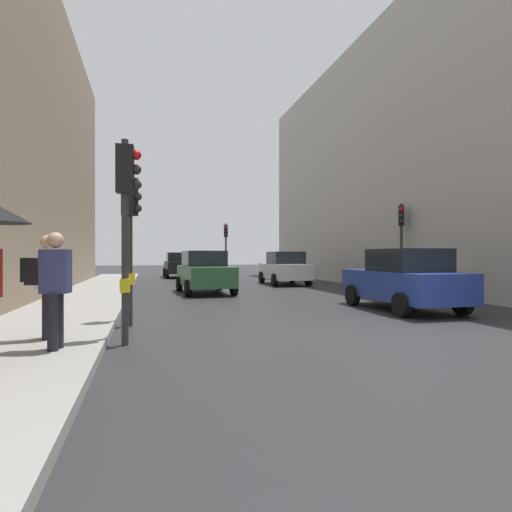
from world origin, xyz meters
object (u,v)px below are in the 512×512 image
object	(u,v)px
car_green_estate	(205,272)
car_dark_suv	(179,265)
traffic_light_near_right	(131,221)
car_blue_van	(404,280)
car_white_compact	(284,268)
pedestrian_with_black_backpack	(45,280)
traffic_light_near_left	(126,203)
pedestrian_with_grey_backpack	(52,283)
traffic_light_far_median	(226,240)
traffic_light_mid_street	(401,231)

from	to	relation	value
car_green_estate	car_dark_suv	world-z (taller)	same
traffic_light_near_right	car_blue_van	world-z (taller)	traffic_light_near_right
car_white_compact	car_dark_suv	world-z (taller)	same
traffic_light_near_right	car_green_estate	bearing A→B (deg)	71.32
car_blue_van	pedestrian_with_black_backpack	bearing A→B (deg)	-161.85
traffic_light_near_left	pedestrian_with_grey_backpack	world-z (taller)	traffic_light_near_left
car_blue_van	pedestrian_with_grey_backpack	xyz separation A→B (m)	(-8.53, -3.83, 0.29)
car_dark_suv	pedestrian_with_black_backpack	world-z (taller)	pedestrian_with_black_backpack
traffic_light_near_left	pedestrian_with_grey_backpack	bearing A→B (deg)	-141.39
traffic_light_near_left	car_green_estate	xyz separation A→B (m)	(2.67, 9.97, -1.61)
traffic_light_far_median	car_white_compact	bearing A→B (deg)	-76.27
traffic_light_near_right	pedestrian_with_black_backpack	xyz separation A→B (m)	(-1.34, -1.95, -1.18)
car_white_compact	traffic_light_near_left	bearing A→B (deg)	-118.18
car_dark_suv	pedestrian_with_grey_backpack	world-z (taller)	pedestrian_with_grey_backpack
traffic_light_far_median	traffic_light_mid_street	distance (m)	14.35
traffic_light_far_median	pedestrian_with_black_backpack	bearing A→B (deg)	-108.13
traffic_light_far_median	traffic_light_near_right	xyz separation A→B (m)	(-5.65, -19.38, -0.26)
traffic_light_far_median	traffic_light_near_right	bearing A→B (deg)	-106.25
traffic_light_far_median	pedestrian_with_grey_backpack	distance (m)	23.28
traffic_light_far_median	car_green_estate	world-z (taller)	traffic_light_far_median
car_green_estate	pedestrian_with_black_backpack	world-z (taller)	pedestrian_with_black_backpack
car_dark_suv	traffic_light_near_right	bearing A→B (deg)	-96.90
traffic_light_near_right	traffic_light_mid_street	size ratio (longest dim) A/B	0.91
traffic_light_far_median	traffic_light_near_right	world-z (taller)	traffic_light_far_median
traffic_light_far_median	car_white_compact	distance (m)	7.89
traffic_light_mid_street	traffic_light_near_right	bearing A→B (deg)	-150.91
traffic_light_mid_street	car_green_estate	world-z (taller)	traffic_light_mid_street
traffic_light_near_right	car_green_estate	distance (m)	8.48
traffic_light_far_median	car_green_estate	xyz separation A→B (m)	(-2.97, -11.47, -1.73)
traffic_light_far_median	car_green_estate	bearing A→B (deg)	-104.54
car_white_compact	pedestrian_with_black_backpack	xyz separation A→B (m)	(-8.81, -13.85, 0.29)
car_blue_van	traffic_light_mid_street	bearing A→B (deg)	57.56
car_white_compact	car_dark_suv	xyz separation A→B (m)	(-4.98, 8.76, 0.00)
traffic_light_near_left	pedestrian_with_grey_backpack	size ratio (longest dim) A/B	2.04
traffic_light_near_left	pedestrian_with_black_backpack	bearing A→B (deg)	175.53
traffic_light_near_right	pedestrian_with_grey_backpack	bearing A→B (deg)	-109.72
car_blue_van	car_white_compact	bearing A→B (deg)	90.14
traffic_light_near_right	traffic_light_mid_street	distance (m)	12.21
traffic_light_near_right	pedestrian_with_black_backpack	bearing A→B (deg)	-124.46
car_green_estate	pedestrian_with_black_backpack	distance (m)	10.65
car_green_estate	pedestrian_with_grey_backpack	size ratio (longest dim) A/B	2.42
car_green_estate	pedestrian_with_black_backpack	size ratio (longest dim) A/B	2.42
traffic_light_mid_street	car_white_compact	distance (m)	6.98
car_blue_van	pedestrian_with_grey_backpack	distance (m)	9.35
traffic_light_near_left	car_dark_suv	xyz separation A→B (m)	(2.50, 22.71, -1.61)
car_green_estate	traffic_light_mid_street	bearing A→B (deg)	-13.91
traffic_light_near_right	pedestrian_with_grey_backpack	world-z (taller)	traffic_light_near_right
car_green_estate	pedestrian_with_grey_backpack	xyz separation A→B (m)	(-3.71, -10.79, 0.29)
car_blue_van	car_dark_suv	world-z (taller)	same
traffic_light_near_right	car_dark_suv	bearing A→B (deg)	83.10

